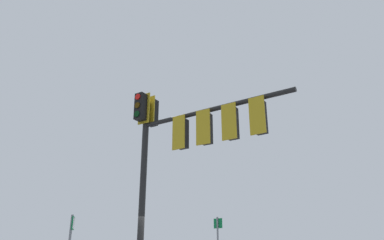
{
  "coord_description": "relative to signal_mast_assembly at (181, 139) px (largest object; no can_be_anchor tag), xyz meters",
  "views": [
    {
      "loc": [
        5.35,
        -10.16,
        1.24
      ],
      "look_at": [
        0.83,
        -0.93,
        5.2
      ],
      "focal_mm": 34.59,
      "sensor_mm": 36.0,
      "label": 1
    }
  ],
  "objects": [
    {
      "name": "signal_mast_assembly",
      "position": [
        0.0,
        0.0,
        0.0
      ],
      "size": [
        5.18,
        1.18,
        6.45
      ],
      "color": "black",
      "rests_on": "ground"
    }
  ]
}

